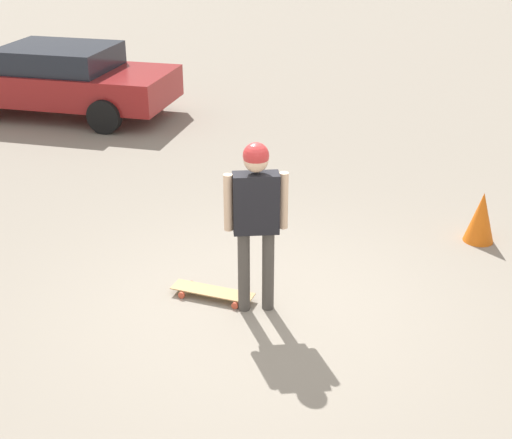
% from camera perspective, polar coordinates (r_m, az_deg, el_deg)
% --- Properties ---
extents(ground_plane, '(220.00, 220.00, 0.00)m').
position_cam_1_polar(ground_plane, '(7.43, -0.00, -7.11)').
color(ground_plane, gray).
extents(person, '(0.51, 0.43, 1.80)m').
position_cam_1_polar(person, '(6.89, -0.00, 0.95)').
color(person, '#4C4742').
rests_on(person, ground_plane).
extents(skateboard, '(0.92, 0.42, 0.08)m').
position_cam_1_polar(skateboard, '(7.59, -3.50, -5.80)').
color(skateboard, tan).
rests_on(skateboard, ground_plane).
extents(car_parked_near, '(4.81, 3.15, 1.31)m').
position_cam_1_polar(car_parked_near, '(14.27, -15.64, 10.81)').
color(car_parked_near, maroon).
rests_on(car_parked_near, ground_plane).
extents(traffic_cone, '(0.37, 0.37, 0.64)m').
position_cam_1_polar(traffic_cone, '(9.08, 17.56, 0.18)').
color(traffic_cone, orange).
rests_on(traffic_cone, ground_plane).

